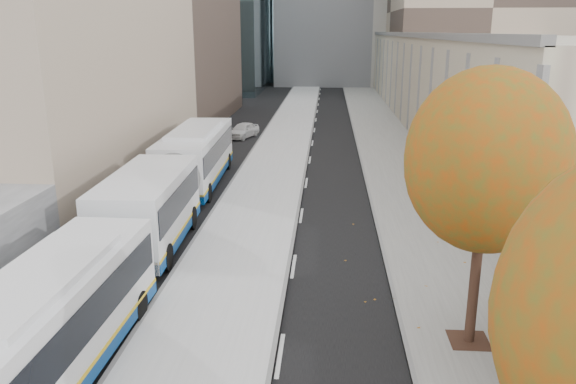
{
  "coord_description": "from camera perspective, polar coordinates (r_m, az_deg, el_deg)",
  "views": [
    {
      "loc": [
        -0.48,
        -1.33,
        8.46
      ],
      "look_at": [
        -1.95,
        19.34,
        2.5
      ],
      "focal_mm": 35.0,
      "sensor_mm": 36.0,
      "label": 1
    }
  ],
  "objects": [
    {
      "name": "building_tan",
      "position": [
        67.41,
        18.15,
        11.47
      ],
      "size": [
        18.0,
        92.0,
        8.0
      ],
      "primitive_type": "cube",
      "color": "#A49483",
      "rests_on": "ground"
    },
    {
      "name": "bus_far",
      "position": [
        28.29,
        -10.93,
        1.87
      ],
      "size": [
        3.28,
        18.49,
        3.07
      ],
      "rotation": [
        0.0,
        0.0,
        0.03
      ],
      "color": "silver",
      "rests_on": "ground"
    },
    {
      "name": "bus_platform",
      "position": [
        37.44,
        -1.24,
        3.09
      ],
      "size": [
        4.25,
        150.0,
        0.15
      ],
      "primitive_type": "cube",
      "color": "#B9B9B9",
      "rests_on": "ground"
    },
    {
      "name": "tree_c",
      "position": [
        15.24,
        19.53,
        2.96
      ],
      "size": [
        4.2,
        4.2,
        7.28
      ],
      "color": "#302115",
      "rests_on": "sidewalk"
    },
    {
      "name": "distant_car",
      "position": [
        46.43,
        -4.6,
        6.27
      ],
      "size": [
        2.62,
        3.95,
        1.25
      ],
      "primitive_type": "imported",
      "rotation": [
        0.0,
        0.0,
        -0.34
      ],
      "color": "silver",
      "rests_on": "ground"
    },
    {
      "name": "sidewalk",
      "position": [
        37.58,
        11.02,
        2.79
      ],
      "size": [
        4.75,
        150.0,
        0.08
      ],
      "primitive_type": "cube",
      "color": "gray",
      "rests_on": "ground"
    }
  ]
}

